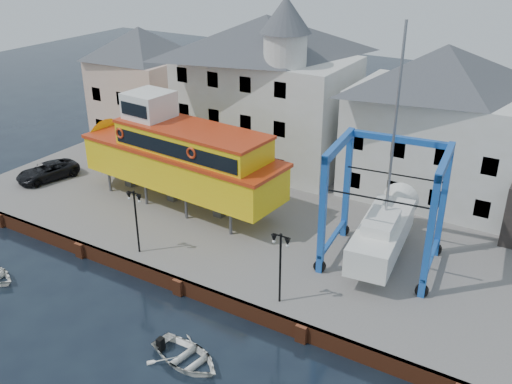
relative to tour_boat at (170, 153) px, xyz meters
The scene contains 12 objects.
ground 11.60m from the tour_boat, 49.73° to the right, with size 140.00×140.00×0.00m, color black.
hardstanding 8.56m from the tour_boat, 23.11° to the left, with size 44.00×22.00×1.00m, color slate.
quay_wall 11.33m from the tour_boat, 49.36° to the right, with size 44.00×0.47×1.00m.
building_pink 14.99m from the tour_boat, 138.36° to the left, with size 8.00×7.00×10.30m.
building_white_main 10.82m from the tour_boat, 79.17° to the left, with size 14.00×8.30×14.00m.
building_white_right 19.33m from the tour_boat, 34.57° to the left, with size 12.00×8.00×11.20m.
lamp_post_left 7.47m from the tour_boat, 67.54° to the right, with size 1.12×0.32×4.20m.
lamp_post_right 14.58m from the tour_boat, 28.17° to the right, with size 1.12×0.32×4.20m.
tour_boat is the anchor object (origin of this frame).
travel_lift 16.05m from the tour_boat, ahead, with size 7.14×9.57×14.15m.
van 11.63m from the tour_boat, 169.14° to the right, with size 2.23×4.84×1.35m, color black.
motorboat_b 17.06m from the tour_boat, 49.25° to the right, with size 2.86×4.01×0.83m, color white.
Camera 1 is at (18.10, -21.24, 19.45)m, focal length 40.00 mm.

